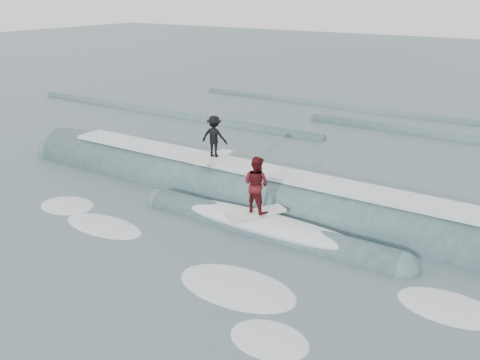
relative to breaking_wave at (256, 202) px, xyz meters
The scene contains 6 objects.
ground 4.78m from the breaking_wave, 92.53° to the right, with size 160.00×160.00×0.00m, color #425860.
breaking_wave is the anchor object (origin of this frame).
surfer_black 2.94m from the breaking_wave, behind, with size 1.13×2.03×1.70m.
surfer_red 2.73m from the breaking_wave, 57.86° to the right, with size 1.51×1.99×1.98m.
whitewater 4.90m from the breaking_wave, 80.77° to the right, with size 15.65×5.09×0.10m.
far_swells 13.05m from the breaking_wave, 99.24° to the left, with size 41.49×8.65×0.80m.
Camera 1 is at (9.92, -10.91, 7.60)m, focal length 40.00 mm.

